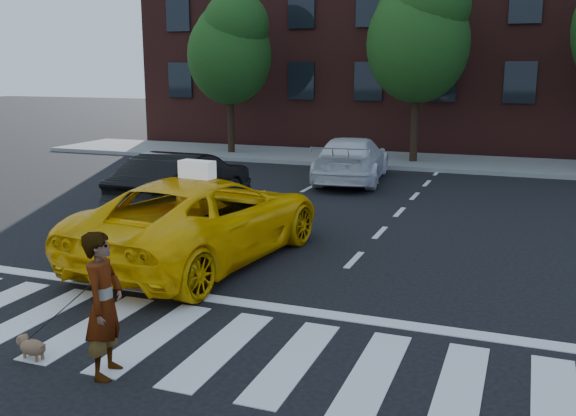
{
  "coord_description": "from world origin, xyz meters",
  "views": [
    {
      "loc": [
        4.53,
        -6.87,
        3.53
      ],
      "look_at": [
        0.59,
        3.55,
        1.1
      ],
      "focal_mm": 40.0,
      "sensor_mm": 36.0,
      "label": 1
    }
  ],
  "objects_px": {
    "taxi": "(204,218)",
    "black_sedan": "(183,182)",
    "tree_mid": "(419,31)",
    "white_suv": "(352,159)",
    "woman": "(104,305)",
    "tree_left": "(230,45)",
    "dog": "(31,346)"
  },
  "relations": [
    {
      "from": "white_suv",
      "to": "woman",
      "type": "distance_m",
      "value": 13.82
    },
    {
      "from": "taxi",
      "to": "white_suv",
      "type": "relative_size",
      "value": 1.16
    },
    {
      "from": "white_suv",
      "to": "taxi",
      "type": "bearing_deg",
      "value": 81.06
    },
    {
      "from": "white_suv",
      "to": "woman",
      "type": "height_order",
      "value": "woman"
    },
    {
      "from": "tree_left",
      "to": "black_sedan",
      "type": "height_order",
      "value": "tree_left"
    },
    {
      "from": "taxi",
      "to": "woman",
      "type": "relative_size",
      "value": 3.27
    },
    {
      "from": "tree_left",
      "to": "woman",
      "type": "xyz_separation_m",
      "value": [
        7.05,
        -18.1,
        -3.57
      ]
    },
    {
      "from": "black_sedan",
      "to": "tree_left",
      "type": "bearing_deg",
      "value": -69.82
    },
    {
      "from": "taxi",
      "to": "tree_mid",
      "type": "bearing_deg",
      "value": -90.55
    },
    {
      "from": "white_suv",
      "to": "dog",
      "type": "height_order",
      "value": "white_suv"
    },
    {
      "from": "dog",
      "to": "tree_left",
      "type": "bearing_deg",
      "value": 116.72
    },
    {
      "from": "tree_left",
      "to": "black_sedan",
      "type": "distance_m",
      "value": 11.2
    },
    {
      "from": "tree_mid",
      "to": "black_sedan",
      "type": "bearing_deg",
      "value": -112.1
    },
    {
      "from": "tree_left",
      "to": "tree_mid",
      "type": "xyz_separation_m",
      "value": [
        7.5,
        -0.0,
        0.41
      ]
    },
    {
      "from": "tree_mid",
      "to": "white_suv",
      "type": "distance_m",
      "value": 6.09
    },
    {
      "from": "taxi",
      "to": "black_sedan",
      "type": "distance_m",
      "value": 4.28
    },
    {
      "from": "taxi",
      "to": "white_suv",
      "type": "distance_m",
      "value": 9.22
    },
    {
      "from": "tree_left",
      "to": "black_sedan",
      "type": "xyz_separation_m",
      "value": [
        3.44,
        -10.0,
        -3.69
      ]
    },
    {
      "from": "black_sedan",
      "to": "white_suv",
      "type": "xyz_separation_m",
      "value": [
        2.81,
        5.7,
        -0.04
      ]
    },
    {
      "from": "tree_mid",
      "to": "taxi",
      "type": "xyz_separation_m",
      "value": [
        -1.61,
        -13.51,
        -4.06
      ]
    },
    {
      "from": "tree_left",
      "to": "taxi",
      "type": "distance_m",
      "value": 15.18
    },
    {
      "from": "black_sedan",
      "to": "dog",
      "type": "xyz_separation_m",
      "value": [
        2.46,
        -8.09,
        -0.58
      ]
    },
    {
      "from": "white_suv",
      "to": "tree_left",
      "type": "bearing_deg",
      "value": -41.2
    },
    {
      "from": "tree_left",
      "to": "woman",
      "type": "height_order",
      "value": "tree_left"
    },
    {
      "from": "tree_mid",
      "to": "taxi",
      "type": "bearing_deg",
      "value": -96.78
    },
    {
      "from": "black_sedan",
      "to": "white_suv",
      "type": "distance_m",
      "value": 6.36
    },
    {
      "from": "tree_left",
      "to": "dog",
      "type": "bearing_deg",
      "value": -71.92
    },
    {
      "from": "woman",
      "to": "dog",
      "type": "xyz_separation_m",
      "value": [
        -1.14,
        0.01,
        -0.7
      ]
    },
    {
      "from": "tree_mid",
      "to": "white_suv",
      "type": "height_order",
      "value": "tree_mid"
    },
    {
      "from": "black_sedan",
      "to": "woman",
      "type": "relative_size",
      "value": 2.63
    },
    {
      "from": "woman",
      "to": "dog",
      "type": "bearing_deg",
      "value": 76.85
    },
    {
      "from": "white_suv",
      "to": "woman",
      "type": "bearing_deg",
      "value": 86.59
    }
  ]
}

